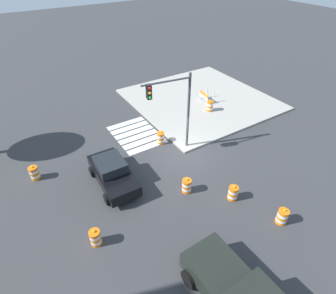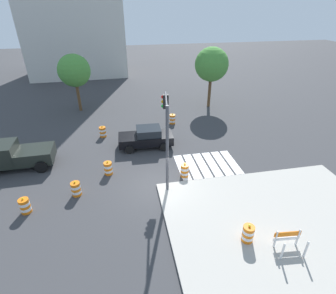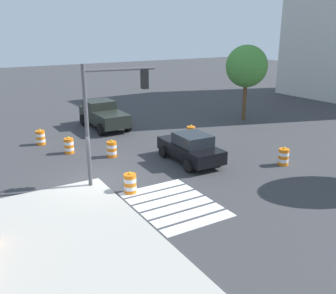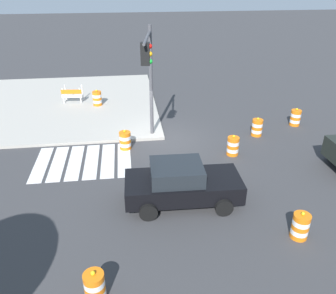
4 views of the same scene
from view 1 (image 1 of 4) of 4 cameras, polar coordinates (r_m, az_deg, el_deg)
ground_plane at (r=19.22m, az=3.49°, el=-1.43°), size 120.00×120.00×0.00m
sidewalk_corner at (r=26.31m, az=6.74°, el=10.00°), size 12.00×12.00×0.15m
crosswalk_stripes at (r=21.27m, az=-6.72°, el=2.66°), size 4.35×3.20×0.02m
sports_car at (r=16.82m, az=-11.62°, el=-5.30°), size 4.35×2.24×1.63m
traffic_barrel_near_corner at (r=15.86m, az=22.92°, el=-13.33°), size 0.56×0.56×1.02m
traffic_barrel_crosswalk_end at (r=16.22m, az=3.96°, el=-8.14°), size 0.56×0.56×1.02m
traffic_barrel_median_near at (r=19.98m, az=-1.55°, el=1.96°), size 0.56×0.56×1.02m
traffic_barrel_median_far at (r=18.94m, az=-26.33°, el=-4.91°), size 0.56×0.56×1.02m
traffic_barrel_far_curb at (r=14.37m, az=-15.02°, el=-17.94°), size 0.56×0.56×1.02m
traffic_barrel_lane_center at (r=16.22m, az=13.52°, el=-9.40°), size 0.56×0.56×1.02m
traffic_barrel_on_sidewalk at (r=24.10m, az=8.81°, el=8.54°), size 0.56×0.56×1.02m
construction_barricade at (r=25.60m, az=7.86°, el=10.71°), size 1.30×0.88×1.00m
traffic_light_pole at (r=17.35m, az=1.07°, el=9.48°), size 0.70×3.26×5.50m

